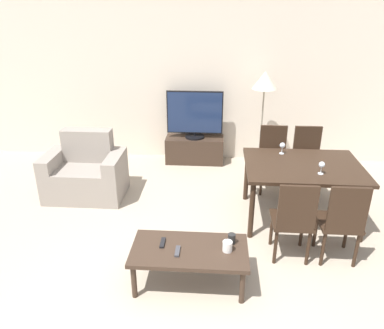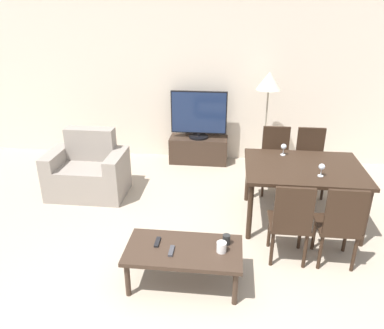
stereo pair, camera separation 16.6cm
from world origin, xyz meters
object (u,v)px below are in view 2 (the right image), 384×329
(tv, at_px, (199,115))
(dining_chair_far_left, at_px, (275,157))
(coffee_table, at_px, (184,253))
(remote_primary, at_px, (171,251))
(cup_white_near, at_px, (226,240))
(dining_chair_near_right, at_px, (340,223))
(armchair, at_px, (88,172))
(dining_chair_near, at_px, (291,220))
(cup_colored_far, at_px, (221,247))
(floor_lamp, at_px, (269,85))
(tv_stand, at_px, (199,150))
(remote_secondary, at_px, (157,242))
(wine_glass_center, at_px, (284,147))
(dining_chair_far, at_px, (310,158))
(wine_glass_left, at_px, (322,168))
(dining_table, at_px, (303,172))

(tv, distance_m, dining_chair_far_left, 1.48)
(coffee_table, xyz_separation_m, dining_chair_far_left, (1.00, 2.07, 0.15))
(remote_primary, xyz_separation_m, cup_white_near, (0.49, 0.17, 0.04))
(coffee_table, relative_size, dining_chair_near_right, 1.19)
(armchair, xyz_separation_m, dining_chair_near, (2.55, -1.23, 0.18))
(dining_chair_near_right, relative_size, cup_colored_far, 9.17)
(coffee_table, height_order, floor_lamp, floor_lamp)
(dining_chair_near, height_order, remote_primary, dining_chair_near)
(dining_chair_near, bearing_deg, coffee_table, -156.65)
(dining_chair_far_left, relative_size, cup_colored_far, 9.17)
(dining_chair_far_left, bearing_deg, tv_stand, 142.59)
(coffee_table, relative_size, remote_secondary, 7.15)
(floor_lamp, bearing_deg, dining_chair_near_right, -76.20)
(armchair, relative_size, wine_glass_center, 7.08)
(dining_chair_far, bearing_deg, wine_glass_left, -95.50)
(dining_table, bearing_deg, cup_white_near, -126.83)
(tv, height_order, coffee_table, tv)
(floor_lamp, distance_m, cup_white_near, 2.85)
(dining_chair_near, xyz_separation_m, cup_colored_far, (-0.66, -0.44, -0.06))
(cup_colored_far, bearing_deg, wine_glass_left, 44.47)
(dining_chair_far, xyz_separation_m, cup_colored_far, (-1.13, -2.08, -0.06))
(armchair, height_order, cup_colored_far, armchair)
(armchair, xyz_separation_m, cup_white_near, (1.93, -1.55, 0.12))
(dining_chair_far_left, bearing_deg, dining_chair_near_right, -74.01)
(coffee_table, distance_m, cup_colored_far, 0.36)
(cup_colored_far, distance_m, wine_glass_left, 1.49)
(tv_stand, height_order, cup_colored_far, cup_colored_far)
(dining_chair_near_right, height_order, cup_colored_far, dining_chair_near_right)
(wine_glass_left, bearing_deg, wine_glass_center, 120.41)
(wine_glass_left, xyz_separation_m, wine_glass_center, (-0.34, 0.58, 0.00))
(cup_colored_far, bearing_deg, tv_stand, 99.39)
(dining_chair_near, height_order, remote_secondary, dining_chair_near)
(dining_table, relative_size, cup_white_near, 13.55)
(coffee_table, distance_m, wine_glass_center, 1.95)
(armchair, distance_m, dining_chair_far, 3.05)
(tv_stand, bearing_deg, floor_lamp, -9.85)
(tv, distance_m, remote_secondary, 2.92)
(tv_stand, height_order, dining_chair_far_left, dining_chair_far_left)
(floor_lamp, distance_m, cup_colored_far, 2.97)
(tv, xyz_separation_m, dining_chair_near_right, (1.62, -2.52, -0.31))
(dining_chair_near, bearing_deg, cup_colored_far, -146.33)
(dining_chair_far, xyz_separation_m, dining_chair_far_left, (-0.47, 0.00, 0.00))
(remote_primary, distance_m, wine_glass_left, 1.87)
(coffee_table, distance_m, dining_chair_near, 1.10)
(floor_lamp, bearing_deg, wine_glass_left, -75.10)
(armchair, height_order, dining_chair_far, dining_chair_far)
(wine_glass_center, bearing_deg, dining_table, -57.54)
(tv_stand, xyz_separation_m, tv, (-0.00, -0.00, 0.60))
(tv_stand, xyz_separation_m, cup_white_near, (0.53, -2.84, 0.22))
(dining_chair_near_right, xyz_separation_m, cup_colored_far, (-1.13, -0.44, -0.06))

